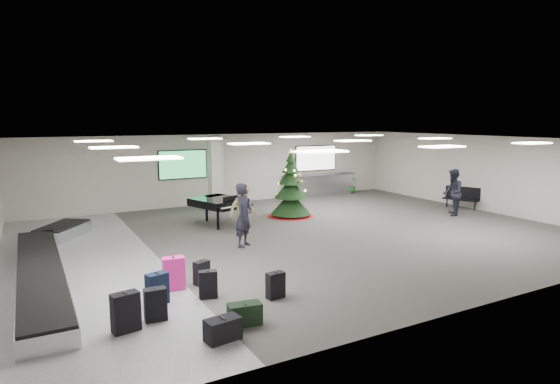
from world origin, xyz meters
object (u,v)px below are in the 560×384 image
service_counter (319,185)px  potted_plant_left (290,190)px  bench (463,196)px  traveler_bench (453,192)px  christmas_tree (291,193)px  grand_piano (219,203)px  traveler_a (244,215)px  traveler_b (243,207)px  potted_plant_right (351,185)px  pink_suitcase (174,274)px  baggage_carousel (46,263)px

service_counter → potted_plant_left: service_counter is taller
bench → traveler_bench: size_ratio=0.83×
traveler_bench → christmas_tree: bearing=-71.7°
service_counter → grand_piano: (-6.89, -3.74, 0.26)m
traveler_a → traveler_b: bearing=28.7°
bench → potted_plant_right: bearing=82.6°
traveler_bench → potted_plant_left: traveler_bench is taller
grand_piano → pink_suitcase: bearing=-138.6°
pink_suitcase → traveler_a: size_ratio=0.40×
traveler_a → bench: bearing=-32.9°
traveler_a → service_counter: bearing=5.2°
grand_piano → traveler_bench: size_ratio=1.24×
traveler_bench → potted_plant_right: 6.63m
potted_plant_left → potted_plant_right: potted_plant_left is taller
bench → potted_plant_right: bench is taller
pink_suitcase → christmas_tree: size_ratio=0.29×
christmas_tree → traveler_bench: 6.56m
traveler_bench → traveler_a: bearing=-43.1°
grand_piano → potted_plant_right: (8.81, 3.55, -0.38)m
pink_suitcase → traveler_bench: (12.29, 2.81, 0.57)m
grand_piano → traveler_a: size_ratio=1.20×
service_counter → traveler_a: size_ratio=2.06×
christmas_tree → potted_plant_right: (5.76, 3.59, -0.51)m
service_counter → potted_plant_left: 1.92m
pink_suitcase → grand_piano: size_ratio=0.34×
bench → potted_plant_right: (-1.68, 5.77, -0.10)m
bench → potted_plant_left: 7.86m
christmas_tree → potted_plant_left: size_ratio=3.09×
traveler_bench → potted_plant_left: size_ratio=2.14×
traveler_a → potted_plant_right: (9.28, 6.79, -0.55)m
grand_piano → potted_plant_right: bearing=3.6°
baggage_carousel → potted_plant_right: (14.76, 6.54, 0.22)m
pink_suitcase → potted_plant_right: size_ratio=0.91×
grand_piano → traveler_b: bearing=-98.9°
pink_suitcase → potted_plant_right: 15.44m
traveler_bench → potted_plant_left: 7.55m
potted_plant_right → grand_piano: bearing=-158.1°
grand_piano → potted_plant_right: 9.50m
pink_suitcase → baggage_carousel: bearing=138.0°
traveler_a → potted_plant_left: traveler_a is taller
baggage_carousel → service_counter: service_counter is taller
pink_suitcase → traveler_a: 4.00m
service_counter → pink_suitcase: service_counter is taller
service_counter → traveler_b: bearing=-141.4°
potted_plant_left → traveler_a: bearing=-129.5°
traveler_b → potted_plant_right: (8.55, 5.09, -0.44)m
baggage_carousel → christmas_tree: 9.50m
christmas_tree → grand_piano: christmas_tree is taller
baggage_carousel → pink_suitcase: pink_suitcase is taller
pink_suitcase → christmas_tree: christmas_tree is taller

